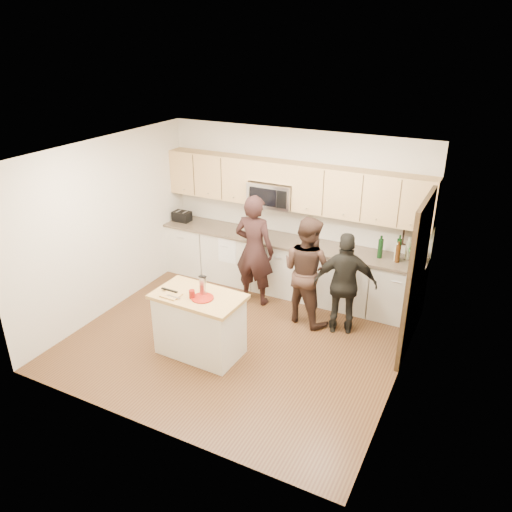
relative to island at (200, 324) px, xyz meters
The scene contains 21 objects.
floor 0.74m from the island, 59.44° to the left, with size 4.50×4.50×0.00m, color brown.
room_shell 1.41m from the island, 59.44° to the left, with size 4.52×4.02×2.71m.
back_cabinetry 2.22m from the island, 82.23° to the left, with size 4.50×0.66×0.94m.
upper_cabinetry 2.74m from the island, 81.91° to the left, with size 4.50×0.33×0.75m.
microwave 2.60m from the island, 90.26° to the left, with size 0.76×0.41×0.40m.
doorway 2.98m from the island, 29.09° to the left, with size 0.06×1.25×2.20m.
framed_picture 3.46m from the island, 47.92° to the left, with size 0.30×0.03×0.38m.
dish_towel 2.14m from the island, 107.94° to the left, with size 0.34×0.60×0.48m.
island is the anchor object (origin of this frame).
red_plate 0.47m from the island, 27.92° to the right, with size 0.30×0.30×0.02m, color maroon.
box_grater 0.60m from the island, 35.27° to the left, with size 0.09×0.05×0.26m.
drink_glass 0.51m from the island, 103.82° to the right, with size 0.08×0.08×0.11m, color maroon.
cutting_board 0.58m from the island, 149.14° to the right, with size 0.24×0.20×0.02m, color #AB8847.
tongs 0.62m from the island, 165.46° to the right, with size 0.26×0.03×0.02m, color black.
knife 0.57m from the island, 137.74° to the right, with size 0.22×0.02×0.01m, color silver.
toaster 2.85m from the island, 128.80° to the left, with size 0.32×0.21×0.18m.
bottle_cluster 3.11m from the island, 46.83° to the left, with size 0.46×0.27×0.40m.
orchid 3.36m from the island, 42.87° to the left, with size 0.30×0.24×0.54m, color #3A772F.
woman_left 1.70m from the island, 90.06° to the left, with size 0.66×0.44×1.82m, color black.
woman_center 1.79m from the island, 56.76° to the left, with size 0.82×0.64×1.68m, color #301F18.
woman_right 2.14m from the island, 42.06° to the left, with size 0.91×0.38×1.55m, color black.
Camera 1 is at (3.00, -5.32, 4.06)m, focal length 35.00 mm.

